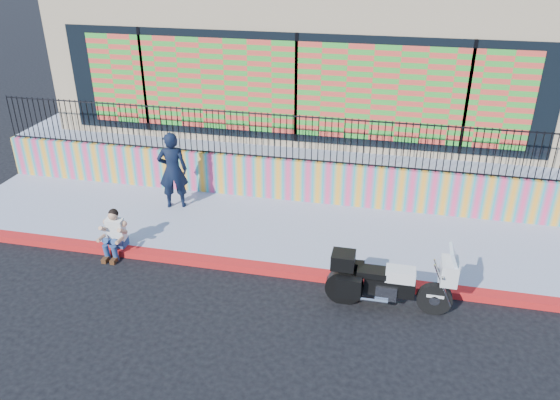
# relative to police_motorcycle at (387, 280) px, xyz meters

# --- Properties ---
(ground) EXTENTS (90.00, 90.00, 0.00)m
(ground) POSITION_rel_police_motorcycle_xyz_m (-2.70, 0.67, -0.61)
(ground) COLOR black
(ground) RESTS_ON ground
(red_curb) EXTENTS (16.00, 0.30, 0.15)m
(red_curb) POSITION_rel_police_motorcycle_xyz_m (-2.70, 0.67, -0.54)
(red_curb) COLOR red
(red_curb) RESTS_ON ground
(sidewalk) EXTENTS (16.00, 3.00, 0.15)m
(sidewalk) POSITION_rel_police_motorcycle_xyz_m (-2.70, 2.32, -0.54)
(sidewalk) COLOR #8B92A7
(sidewalk) RESTS_ON ground
(mural_wall) EXTENTS (16.00, 0.20, 1.10)m
(mural_wall) POSITION_rel_police_motorcycle_xyz_m (-2.70, 3.92, 0.09)
(mural_wall) COLOR #EE3E74
(mural_wall) RESTS_ON sidewalk
(metal_fence) EXTENTS (15.80, 0.04, 1.20)m
(metal_fence) POSITION_rel_police_motorcycle_xyz_m (-2.70, 3.92, 1.24)
(metal_fence) COLOR black
(metal_fence) RESTS_ON mural_wall
(elevated_platform) EXTENTS (16.00, 10.00, 1.25)m
(elevated_platform) POSITION_rel_police_motorcycle_xyz_m (-2.70, 9.02, 0.01)
(elevated_platform) COLOR #8B92A7
(elevated_platform) RESTS_ON ground
(storefront_building) EXTENTS (14.00, 8.06, 4.00)m
(storefront_building) POSITION_rel_police_motorcycle_xyz_m (-2.70, 8.80, 2.64)
(storefront_building) COLOR tan
(storefront_building) RESTS_ON elevated_platform
(police_motorcycle) EXTENTS (2.34, 0.77, 1.46)m
(police_motorcycle) POSITION_rel_police_motorcycle_xyz_m (0.00, 0.00, 0.00)
(police_motorcycle) COLOR black
(police_motorcycle) RESTS_ON ground
(police_officer) EXTENTS (0.84, 0.68, 1.98)m
(police_officer) POSITION_rel_police_motorcycle_xyz_m (-5.43, 2.88, 0.53)
(police_officer) COLOR black
(police_officer) RESTS_ON sidewalk
(seated_man) EXTENTS (0.54, 0.71, 1.06)m
(seated_man) POSITION_rel_police_motorcycle_xyz_m (-5.93, 0.58, -0.16)
(seated_man) COLOR navy
(seated_man) RESTS_ON ground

